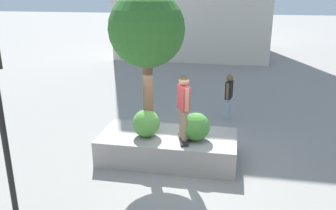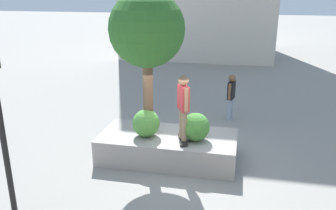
{
  "view_description": "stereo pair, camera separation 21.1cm",
  "coord_description": "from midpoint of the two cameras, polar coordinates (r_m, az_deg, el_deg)",
  "views": [
    {
      "loc": [
        -1.27,
        8.98,
        4.73
      ],
      "look_at": [
        0.45,
        -0.09,
        1.65
      ],
      "focal_mm": 37.7,
      "sensor_mm": 36.0,
      "label": 1
    },
    {
      "loc": [
        -1.47,
        8.94,
        4.73
      ],
      "look_at": [
        0.45,
        -0.09,
        1.65
      ],
      "focal_mm": 37.7,
      "sensor_mm": 36.0,
      "label": 2
    }
  ],
  "objects": [
    {
      "name": "skateboard",
      "position": [
        9.65,
        3.03,
        -5.58
      ],
      "size": [
        0.4,
        0.83,
        0.07
      ],
      "color": "black",
      "rests_on": "planter_ledge"
    },
    {
      "name": "skateboarder",
      "position": [
        9.27,
        3.14,
        0.3
      ],
      "size": [
        0.39,
        0.55,
        1.77
      ],
      "color": "#847056",
      "rests_on": "skateboard"
    },
    {
      "name": "ground_plane",
      "position": [
        10.22,
        2.99,
        -9.13
      ],
      "size": [
        120.0,
        120.0,
        0.0
      ],
      "primitive_type": "plane",
      "color": "gray"
    },
    {
      "name": "boxwood_shrub",
      "position": [
        9.63,
        5.11,
        -3.55
      ],
      "size": [
        0.77,
        0.77,
        0.77
      ],
      "primitive_type": "sphere",
      "color": "#3D7A33",
      "rests_on": "planter_ledge"
    },
    {
      "name": "hedge_clump",
      "position": [
        9.87,
        -2.95,
        -2.95
      ],
      "size": [
        0.77,
        0.77,
        0.77
      ],
      "primitive_type": "sphere",
      "color": "#4C8C3D",
      "rests_on": "planter_ledge"
    },
    {
      "name": "planter_ledge",
      "position": [
        10.21,
        0.6,
        -6.8
      ],
      "size": [
        3.86,
        1.85,
        0.75
      ],
      "primitive_type": "cube",
      "color": "gray",
      "rests_on": "ground"
    },
    {
      "name": "plaza_tree",
      "position": [
        9.38,
        -2.79,
        11.92
      ],
      "size": [
        2.02,
        2.02,
        3.97
      ],
      "color": "brown",
      "rests_on": "planter_ledge"
    },
    {
      "name": "passerby_with_bag",
      "position": [
        13.25,
        10.62,
        1.76
      ],
      "size": [
        0.29,
        0.57,
        1.73
      ],
      "color": "#8C9EB7",
      "rests_on": "ground"
    }
  ]
}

